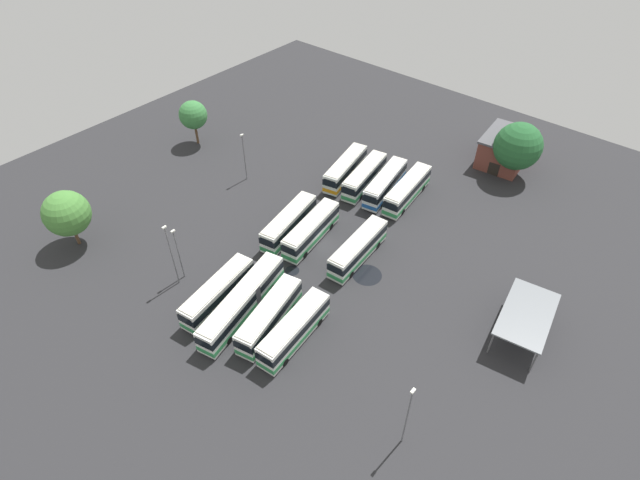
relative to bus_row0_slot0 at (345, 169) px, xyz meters
The scene contains 24 objects.
ground_plane 16.73m from the bus_row0_slot0, 27.55° to the left, with size 109.82×109.82×0.00m, color #28282B.
bus_row0_slot0 is the anchor object (origin of this frame).
bus_row0_slot1 3.68m from the bus_row0_slot0, 93.74° to the left, with size 11.41×4.41×3.64m.
bus_row0_slot2 7.32m from the bus_row0_slot0, 96.12° to the left, with size 11.61×4.50×3.64m.
bus_row0_slot3 10.96m from the bus_row0_slot0, 98.22° to the left, with size 11.84×3.82×3.64m.
bus_row1_slot0 16.08m from the bus_row0_slot0, ahead, with size 11.54×4.52×3.64m.
bus_row1_slot1 16.12m from the bus_row0_slot0, 20.79° to the left, with size 11.57×4.18×3.64m.
bus_row1_slot3 19.03m from the bus_row0_slot0, 43.16° to the left, with size 11.40×3.46×3.64m.
bus_row2_slot0 31.63m from the bus_row0_slot0, ahead, with size 11.58×4.20×3.64m.
bus_row2_slot1 31.36m from the bus_row0_slot0, 14.87° to the left, with size 15.15×5.58×3.64m.
bus_row2_slot2 32.15m from the bus_row0_slot0, 22.01° to the left, with size 11.30×4.81×3.64m.
bus_row2_slot3 33.29m from the bus_row0_slot0, 27.96° to the left, with size 11.12×3.62×3.64m.
depot_building 27.45m from the bus_row0_slot0, 140.11° to the left, with size 10.16×8.14×5.24m.
maintenance_shelter 37.08m from the bus_row0_slot0, 71.76° to the left, with size 10.50×6.76×3.62m.
lamp_post_near_entrance 16.39m from the bus_row0_slot0, 49.43° to the right, with size 0.56×0.28×8.24m.
lamp_post_far_corner 32.60m from the bus_row0_slot0, ahead, with size 0.56×0.28×9.54m.
lamp_post_by_building 44.98m from the bus_row0_slot0, 45.22° to the left, with size 0.56×0.28×9.19m.
lamp_post_mid_lot 31.43m from the bus_row0_slot0, ahead, with size 0.56×0.28×8.00m.
tree_north_edge 28.69m from the bus_row0_slot0, 72.69° to the right, with size 4.90×4.90×8.05m.
tree_northwest 41.45m from the bus_row0_slot0, 27.18° to the right, with size 6.25×6.25×8.56m.
tree_east_edge 27.51m from the bus_row0_slot0, 131.81° to the left, with size 7.57×7.57×9.43m.
puddle_near_shelter 22.77m from the bus_row0_slot0, 19.99° to the left, with size 1.92×1.92×0.01m, color black.
puddle_centre_drain 22.28m from the bus_row0_slot0, 45.62° to the left, with size 3.92×3.92×0.01m, color black.
puddle_front_lane 14.90m from the bus_row0_slot0, ahead, with size 3.09×3.09×0.01m, color black.
Camera 1 is at (39.86, 33.07, 47.74)m, focal length 28.11 mm.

